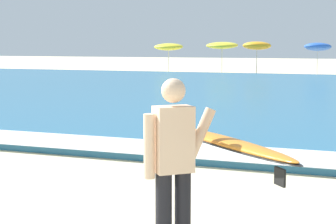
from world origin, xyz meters
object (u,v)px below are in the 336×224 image
object	(u,v)px
surfer_with_board	(197,154)
beach_umbrella_0	(169,47)
beach_umbrella_1	(222,45)
beach_umbrella_3	(318,47)
beach_umbrella_2	(257,46)

from	to	relation	value
surfer_with_board	beach_umbrella_0	distance (m)	36.49
surfer_with_board	beach_umbrella_1	xyz separation A→B (m)	(-8.86, 33.36, 0.95)
surfer_with_board	beach_umbrella_3	distance (m)	34.56
beach_umbrella_2	beach_umbrella_3	bearing A→B (deg)	18.26
beach_umbrella_0	surfer_with_board	bearing A→B (deg)	-68.88
beach_umbrella_3	beach_umbrella_0	bearing A→B (deg)	-177.69
beach_umbrella_1	beach_umbrella_3	distance (m)	6.53
surfer_with_board	beach_umbrella_2	xyz separation A→B (m)	(-6.34, 33.17, 0.93)
beach_umbrella_2	beach_umbrella_1	bearing A→B (deg)	175.77
beach_umbrella_1	beach_umbrella_3	bearing A→B (deg)	9.75
beach_umbrella_1	beach_umbrella_2	distance (m)	2.53
beach_umbrella_0	beach_umbrella_3	xyz separation A→B (m)	(10.72, 0.43, 0.02)
beach_umbrella_1	beach_umbrella_3	world-z (taller)	beach_umbrella_1
surfer_with_board	beach_umbrella_0	bearing A→B (deg)	111.12
surfer_with_board	beach_umbrella_0	xyz separation A→B (m)	(-13.15, 34.03, 0.84)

